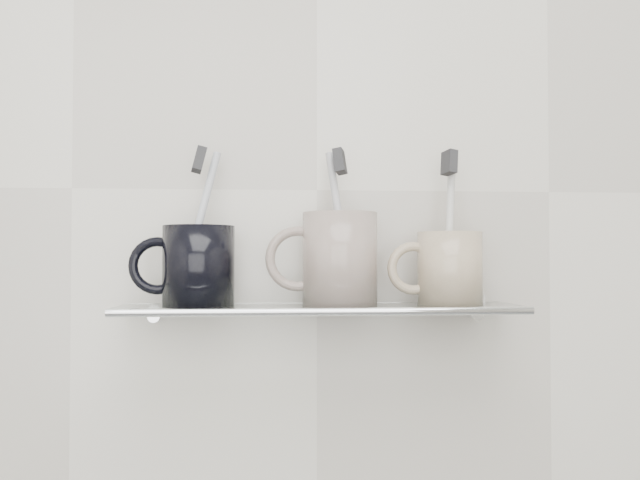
{
  "coord_description": "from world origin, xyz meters",
  "views": [
    {
      "loc": [
        -0.07,
        0.15,
        1.16
      ],
      "look_at": [
        -0.0,
        1.04,
        1.18
      ],
      "focal_mm": 40.0,
      "sensor_mm": 36.0,
      "label": 1
    }
  ],
  "objects": [
    {
      "name": "chrome_cap",
      "position": [
        0.2,
        1.04,
        1.11
      ],
      "size": [
        0.03,
        0.03,
        0.01
      ],
      "primitive_type": "cylinder",
      "color": "silver",
      "rests_on": "shelf_glass"
    },
    {
      "name": "bristles_right",
      "position": [
        0.17,
        1.04,
        1.28
      ],
      "size": [
        0.02,
        0.03,
        0.03
      ],
      "primitive_type": "cube",
      "rotation": [
        -0.11,
        0.12,
        0.29
      ],
      "color": "#2A2B2D",
      "rests_on": "toothbrush_right"
    },
    {
      "name": "bracket_left",
      "position": [
        -0.21,
        1.09,
        1.09
      ],
      "size": [
        0.02,
        0.03,
        0.02
      ],
      "primitive_type": "cylinder",
      "rotation": [
        1.57,
        0.0,
        0.0
      ],
      "color": "silver",
      "rests_on": "wall_back"
    },
    {
      "name": "bracket_right",
      "position": [
        0.21,
        1.09,
        1.09
      ],
      "size": [
        0.02,
        0.03,
        0.02
      ],
      "primitive_type": "cylinder",
      "rotation": [
        1.57,
        0.0,
        0.0
      ],
      "color": "silver",
      "rests_on": "wall_back"
    },
    {
      "name": "mug_center",
      "position": [
        0.02,
        1.04,
        1.16
      ],
      "size": [
        0.12,
        0.12,
        0.12
      ],
      "primitive_type": "cylinder",
      "rotation": [
        0.0,
        0.0,
        0.29
      ],
      "color": "silver",
      "rests_on": "shelf_glass"
    },
    {
      "name": "mug_right_handle",
      "position": [
        0.12,
        1.04,
        1.15
      ],
      "size": [
        0.07,
        0.01,
        0.07
      ],
      "primitive_type": "torus",
      "rotation": [
        1.57,
        0.0,
        0.0
      ],
      "color": "beige",
      "rests_on": "mug_right"
    },
    {
      "name": "shelf_glass",
      "position": [
        0.0,
        1.04,
        1.1
      ],
      "size": [
        0.5,
        0.12,
        0.01
      ],
      "primitive_type": "cube",
      "color": "silver",
      "rests_on": "wall_back"
    },
    {
      "name": "toothbrush_right",
      "position": [
        0.17,
        1.04,
        1.2
      ],
      "size": [
        0.03,
        0.04,
        0.19
      ],
      "primitive_type": "cylinder",
      "rotation": [
        -0.11,
        0.12,
        0.29
      ],
      "color": "silver",
      "rests_on": "mug_right"
    },
    {
      "name": "mug_right",
      "position": [
        0.17,
        1.04,
        1.15
      ],
      "size": [
        0.1,
        0.1,
        0.09
      ],
      "primitive_type": "cylinder",
      "rotation": [
        0.0,
        0.0,
        0.22
      ],
      "color": "beige",
      "rests_on": "shelf_glass"
    },
    {
      "name": "bristles_center",
      "position": [
        0.02,
        1.04,
        1.28
      ],
      "size": [
        0.02,
        0.03,
        0.03
      ],
      "primitive_type": "cube",
      "rotation": [
        -0.14,
        -0.17,
        -0.28
      ],
      "color": "#2A2B2D",
      "rests_on": "toothbrush_center"
    },
    {
      "name": "shelf_rail",
      "position": [
        0.0,
        0.98,
        1.1
      ],
      "size": [
        0.5,
        0.01,
        0.01
      ],
      "primitive_type": "cylinder",
      "rotation": [
        0.0,
        1.57,
        0.0
      ],
      "color": "silver",
      "rests_on": "shelf_glass"
    },
    {
      "name": "toothbrush_center",
      "position": [
        0.02,
        1.04,
        1.2
      ],
      "size": [
        0.04,
        0.05,
        0.19
      ],
      "primitive_type": "cylinder",
      "rotation": [
        -0.14,
        -0.17,
        -0.28
      ],
      "color": "#B3B3B5",
      "rests_on": "mug_center"
    },
    {
      "name": "mug_center_handle",
      "position": [
        -0.03,
        1.04,
        1.16
      ],
      "size": [
        0.08,
        0.01,
        0.08
      ],
      "primitive_type": "torus",
      "rotation": [
        1.57,
        0.0,
        0.0
      ],
      "color": "silver",
      "rests_on": "mug_center"
    },
    {
      "name": "mug_left_handle",
      "position": [
        -0.2,
        1.04,
        1.15
      ],
      "size": [
        0.07,
        0.01,
        0.07
      ],
      "primitive_type": "torus",
      "rotation": [
        1.57,
        0.0,
        0.0
      ],
      "color": "black",
      "rests_on": "mug_left"
    },
    {
      "name": "bristles_left",
      "position": [
        -0.15,
        1.04,
        1.28
      ],
      "size": [
        0.02,
        0.03,
        0.03
      ],
      "primitive_type": "cube",
      "rotation": [
        -0.14,
        0.25,
        0.12
      ],
      "color": "#2A2B2D",
      "rests_on": "toothbrush_left"
    },
    {
      "name": "wall_back",
      "position": [
        0.0,
        1.1,
        1.25
      ],
      "size": [
        2.5,
        0.0,
        2.5
      ],
      "primitive_type": "plane",
      "rotation": [
        1.57,
        0.0,
        0.0
      ],
      "color": "silver",
      "rests_on": "ground"
    },
    {
      "name": "mug_left",
      "position": [
        -0.15,
        1.04,
        1.15
      ],
      "size": [
        0.09,
        0.09,
        0.1
      ],
      "primitive_type": "cylinder",
      "rotation": [
        0.0,
        0.0,
        -0.06
      ],
      "color": "black",
      "rests_on": "shelf_glass"
    },
    {
      "name": "toothbrush_left",
      "position": [
        -0.15,
        1.04,
        1.2
      ],
      "size": [
        0.05,
        0.04,
        0.19
      ],
      "primitive_type": "cylinder",
      "rotation": [
        -0.14,
        0.25,
        0.12
      ],
      "color": "silver",
      "rests_on": "mug_left"
    }
  ]
}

